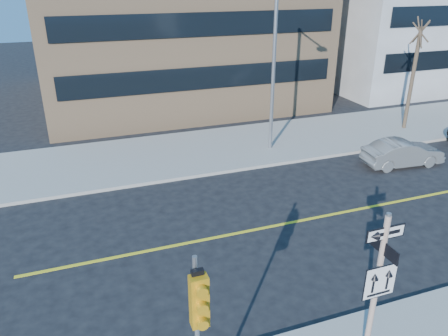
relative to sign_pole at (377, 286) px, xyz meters
name	(u,v)px	position (x,y,z in m)	size (l,w,h in m)	color
ground	(308,301)	(0.00, 2.51, -2.44)	(120.00, 120.00, 0.00)	black
sign_pole	(377,286)	(0.00, 0.00, 0.00)	(0.92, 0.92, 4.06)	silver
traffic_signal	(199,314)	(-4.00, -0.15, 0.59)	(0.32, 0.45, 4.00)	gray
parked_car_b	(403,153)	(9.18, 9.54, -1.79)	(3.90, 1.36, 1.28)	slate
streetlight_a	(276,60)	(4.00, 13.27, 2.32)	(0.55, 2.25, 8.00)	gray
street_tree_west	(420,35)	(13.00, 13.81, 3.09)	(1.80, 1.80, 6.35)	#3D2F24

